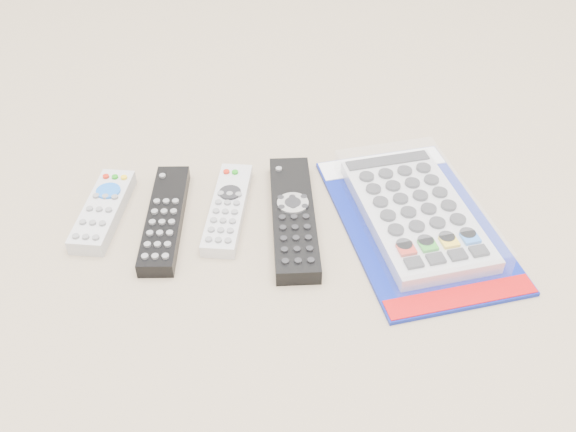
{
  "coord_description": "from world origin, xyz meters",
  "views": [
    {
      "loc": [
        -0.03,
        -0.66,
        0.57
      ],
      "look_at": [
        0.04,
        -0.03,
        0.01
      ],
      "focal_mm": 40.0,
      "sensor_mm": 36.0,
      "label": 1
    }
  ],
  "objects": [
    {
      "name": "remote_small_grey",
      "position": [
        -0.21,
        0.01,
        0.01
      ],
      "size": [
        0.08,
        0.16,
        0.02
      ],
      "rotation": [
        0.0,
        0.0,
        -0.2
      ],
      "color": "#ABABAE",
      "rests_on": "ground"
    },
    {
      "name": "remote_large_black",
      "position": [
        0.04,
        -0.02,
        0.01
      ],
      "size": [
        0.07,
        0.23,
        0.03
      ],
      "rotation": [
        0.0,
        0.0,
        -0.05
      ],
      "color": "black",
      "rests_on": "ground"
    },
    {
      "name": "remote_silver_dvd",
      "position": [
        -0.04,
        0.0,
        0.01
      ],
      "size": [
        0.08,
        0.18,
        0.02
      ],
      "rotation": [
        0.0,
        0.0,
        -0.19
      ],
      "color": "silver",
      "rests_on": "ground"
    },
    {
      "name": "remote_slim_black",
      "position": [
        -0.13,
        -0.01,
        0.01
      ],
      "size": [
        0.06,
        0.2,
        0.02
      ],
      "rotation": [
        0.0,
        0.0,
        -0.09
      ],
      "color": "black",
      "rests_on": "ground"
    },
    {
      "name": "jumbo_remote_packaged",
      "position": [
        0.21,
        -0.04,
        0.02
      ],
      "size": [
        0.23,
        0.33,
        0.04
      ],
      "rotation": [
        0.0,
        0.0,
        0.13
      ],
      "color": "navy",
      "rests_on": "ground"
    }
  ]
}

